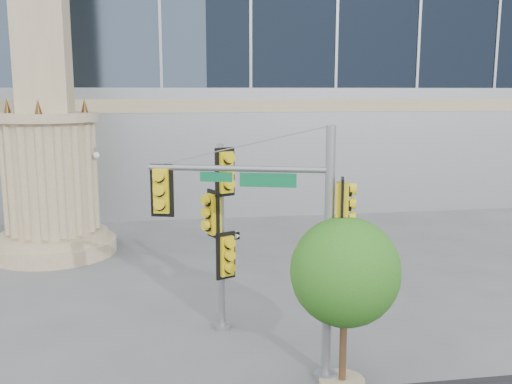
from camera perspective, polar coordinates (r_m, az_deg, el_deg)
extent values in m
plane|color=#545456|center=(13.54, -0.10, -15.51)|extent=(120.00, 120.00, 0.00)
cylinder|color=tan|center=(22.18, -19.46, -5.15)|extent=(4.40, 4.40, 0.50)
cylinder|color=tan|center=(22.09, -19.52, -4.15)|extent=(3.80, 3.80, 0.30)
cylinder|color=tan|center=(21.68, -19.85, 1.37)|extent=(3.00, 3.00, 4.00)
cylinder|color=tan|center=(21.49, -20.19, 7.05)|extent=(3.50, 3.50, 0.30)
cone|color=#472D14|center=(21.26, -16.78, 8.29)|extent=(0.24, 0.24, 0.50)
cone|color=#472D14|center=(21.76, -23.64, 7.91)|extent=(0.24, 0.24, 0.50)
cylinder|color=slate|center=(12.45, 6.98, -17.73)|extent=(0.49, 0.49, 0.10)
cylinder|color=slate|center=(11.49, 7.25, -6.42)|extent=(0.19, 0.19, 5.20)
cylinder|color=slate|center=(11.28, -1.84, 2.35)|extent=(3.52, 1.16, 0.12)
cube|color=#0B6238|center=(11.21, 1.21, 1.19)|extent=(1.09, 0.36, 0.28)
cube|color=yellow|center=(11.71, -9.37, 0.15)|extent=(0.53, 0.37, 1.08)
cube|color=yellow|center=(11.25, 8.60, -1.36)|extent=(0.37, 0.53, 1.08)
cube|color=black|center=(11.34, 7.25, -5.96)|extent=(0.77, 0.25, 0.26)
cube|color=#A0140E|center=(11.52, 7.19, -8.86)|extent=(0.27, 0.10, 0.40)
cylinder|color=slate|center=(14.63, -3.41, -13.28)|extent=(0.44, 0.44, 0.11)
cylinder|color=slate|center=(13.89, -3.50, -4.70)|extent=(0.17, 0.17, 4.62)
cube|color=yellow|center=(13.39, -3.14, 2.01)|extent=(0.57, 0.45, 1.15)
cube|color=yellow|center=(13.64, -4.27, -2.19)|extent=(0.45, 0.57, 1.15)
cube|color=yellow|center=(13.82, -3.06, -6.37)|extent=(0.57, 0.45, 1.15)
cube|color=black|center=(13.87, -2.68, -4.52)|extent=(0.53, 0.26, 0.18)
cylinder|color=tan|center=(12.27, 8.60, -18.23)|extent=(0.93, 0.93, 0.10)
cylinder|color=#382314|center=(11.88, 8.71, -14.51)|extent=(0.14, 0.14, 1.85)
sphere|color=#2A6617|center=(11.36, 8.90, -7.87)|extent=(2.16, 2.16, 2.16)
sphere|color=#2A6617|center=(11.83, 10.64, -8.77)|extent=(1.34, 1.34, 1.34)
sphere|color=#2A6617|center=(11.11, 7.48, -9.66)|extent=(1.13, 1.13, 1.13)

